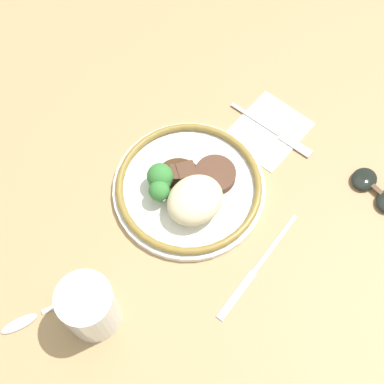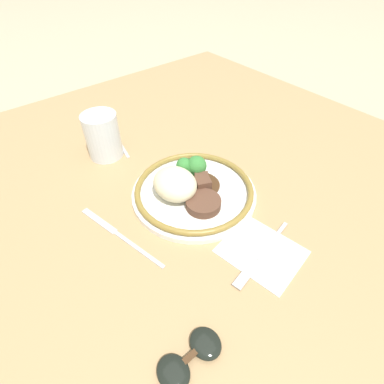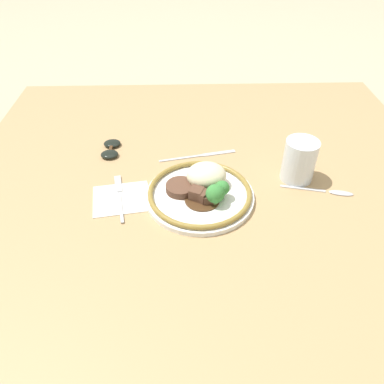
# 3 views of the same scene
# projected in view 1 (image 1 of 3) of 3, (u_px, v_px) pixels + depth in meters

# --- Properties ---
(ground_plane) EXTENTS (8.00, 8.00, 0.00)m
(ground_plane) POSITION_uv_depth(u_px,v_px,m) (187.00, 212.00, 0.92)
(ground_plane) COLOR tan
(dining_table) EXTENTS (1.22, 1.24, 0.04)m
(dining_table) POSITION_uv_depth(u_px,v_px,m) (187.00, 207.00, 0.90)
(dining_table) COLOR tan
(dining_table) RESTS_ON ground
(napkin) EXTENTS (0.15, 0.13, 0.00)m
(napkin) POSITION_uv_depth(u_px,v_px,m) (268.00, 130.00, 0.94)
(napkin) COLOR silver
(napkin) RESTS_ON dining_table
(plate) EXTENTS (0.25, 0.25, 0.07)m
(plate) POSITION_uv_depth(u_px,v_px,m) (189.00, 188.00, 0.87)
(plate) COLOR white
(plate) RESTS_ON dining_table
(juice_glass) EXTENTS (0.08, 0.08, 0.11)m
(juice_glass) POSITION_uv_depth(u_px,v_px,m) (90.00, 308.00, 0.76)
(juice_glass) COLOR yellow
(juice_glass) RESTS_ON dining_table
(fork) EXTENTS (0.04, 0.17, 0.00)m
(fork) POSITION_uv_depth(u_px,v_px,m) (278.00, 134.00, 0.94)
(fork) COLOR #B7B7BC
(fork) RESTS_ON napkin
(knife) EXTENTS (0.21, 0.05, 0.00)m
(knife) POSITION_uv_depth(u_px,v_px,m) (256.00, 269.00, 0.83)
(knife) COLOR #B7B7BC
(knife) RESTS_ON dining_table
(spoon) EXTENTS (0.17, 0.05, 0.01)m
(spoon) POSITION_uv_depth(u_px,v_px,m) (33.00, 317.00, 0.80)
(spoon) COLOR #B7B7BC
(spoon) RESTS_ON dining_table
(sunglasses) EXTENTS (0.05, 0.09, 0.01)m
(sunglasses) POSITION_uv_depth(u_px,v_px,m) (377.00, 190.00, 0.88)
(sunglasses) COLOR black
(sunglasses) RESTS_ON dining_table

